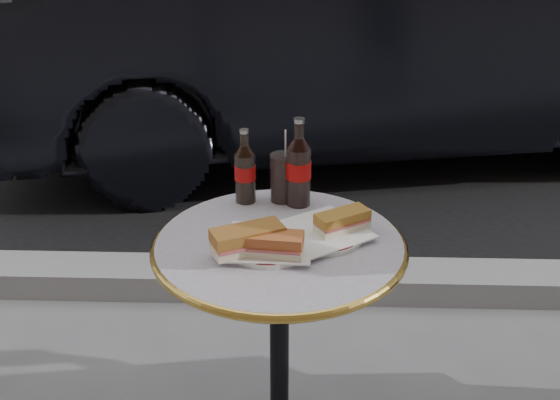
{
  "coord_description": "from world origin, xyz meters",
  "views": [
    {
      "loc": [
        0.05,
        -1.48,
        1.56
      ],
      "look_at": [
        0.0,
        0.05,
        0.82
      ],
      "focal_mm": 45.0,
      "sensor_mm": 36.0,
      "label": 1
    }
  ],
  "objects_px": {
    "cola_bottle_right": "(299,162)",
    "parked_car": "(370,31)",
    "plate_left": "(269,245)",
    "bistro_table": "(279,362)",
    "cola_glass": "(282,178)",
    "cola_bottle_left": "(245,166)",
    "plate_right": "(321,234)"
  },
  "relations": [
    {
      "from": "cola_bottle_right",
      "to": "parked_car",
      "type": "bearing_deg",
      "value": 80.5
    },
    {
      "from": "bistro_table",
      "to": "plate_left",
      "type": "bearing_deg",
      "value": -129.0
    },
    {
      "from": "plate_left",
      "to": "cola_bottle_right",
      "type": "distance_m",
      "value": 0.27
    },
    {
      "from": "cola_bottle_right",
      "to": "cola_glass",
      "type": "xyz_separation_m",
      "value": [
        -0.04,
        0.02,
        -0.05
      ]
    },
    {
      "from": "plate_right",
      "to": "cola_glass",
      "type": "height_order",
      "value": "cola_glass"
    },
    {
      "from": "plate_right",
      "to": "bistro_table",
      "type": "bearing_deg",
      "value": -162.37
    },
    {
      "from": "bistro_table",
      "to": "plate_left",
      "type": "xyz_separation_m",
      "value": [
        -0.02,
        -0.03,
        0.37
      ]
    },
    {
      "from": "parked_car",
      "to": "plate_right",
      "type": "bearing_deg",
      "value": 161.55
    },
    {
      "from": "cola_glass",
      "to": "parked_car",
      "type": "bearing_deg",
      "value": 79.35
    },
    {
      "from": "plate_left",
      "to": "parked_car",
      "type": "relative_size",
      "value": 0.05
    },
    {
      "from": "plate_left",
      "to": "cola_glass",
      "type": "xyz_separation_m",
      "value": [
        0.02,
        0.26,
        0.06
      ]
    },
    {
      "from": "cola_glass",
      "to": "parked_car",
      "type": "height_order",
      "value": "parked_car"
    },
    {
      "from": "cola_bottle_left",
      "to": "cola_glass",
      "type": "height_order",
      "value": "cola_bottle_left"
    },
    {
      "from": "plate_left",
      "to": "plate_right",
      "type": "bearing_deg",
      "value": 26.11
    },
    {
      "from": "cola_bottle_left",
      "to": "plate_left",
      "type": "bearing_deg",
      "value": -73.34
    },
    {
      "from": "bistro_table",
      "to": "cola_glass",
      "type": "xyz_separation_m",
      "value": [
        -0.0,
        0.23,
        0.43
      ]
    },
    {
      "from": "cola_glass",
      "to": "plate_left",
      "type": "bearing_deg",
      "value": -95.11
    },
    {
      "from": "plate_right",
      "to": "cola_bottle_right",
      "type": "height_order",
      "value": "cola_bottle_right"
    },
    {
      "from": "parked_car",
      "to": "cola_glass",
      "type": "bearing_deg",
      "value": 158.43
    },
    {
      "from": "bistro_table",
      "to": "cola_bottle_right",
      "type": "bearing_deg",
      "value": 78.24
    },
    {
      "from": "plate_right",
      "to": "cola_glass",
      "type": "bearing_deg",
      "value": 117.26
    },
    {
      "from": "cola_bottle_left",
      "to": "cola_glass",
      "type": "distance_m",
      "value": 0.11
    },
    {
      "from": "plate_left",
      "to": "cola_bottle_left",
      "type": "bearing_deg",
      "value": 106.66
    },
    {
      "from": "plate_left",
      "to": "plate_right",
      "type": "xyz_separation_m",
      "value": [
        0.13,
        0.06,
        0.0
      ]
    },
    {
      "from": "cola_glass",
      "to": "cola_bottle_right",
      "type": "bearing_deg",
      "value": -25.4
    },
    {
      "from": "cola_bottle_left",
      "to": "cola_glass",
      "type": "bearing_deg",
      "value": 4.91
    },
    {
      "from": "cola_bottle_right",
      "to": "plate_left",
      "type": "bearing_deg",
      "value": -105.72
    },
    {
      "from": "plate_right",
      "to": "cola_bottle_left",
      "type": "xyz_separation_m",
      "value": [
        -0.2,
        0.19,
        0.1
      ]
    },
    {
      "from": "bistro_table",
      "to": "cola_glass",
      "type": "bearing_deg",
      "value": 90.08
    },
    {
      "from": "plate_left",
      "to": "parked_car",
      "type": "height_order",
      "value": "parked_car"
    },
    {
      "from": "cola_glass",
      "to": "parked_car",
      "type": "relative_size",
      "value": 0.03
    },
    {
      "from": "bistro_table",
      "to": "plate_right",
      "type": "height_order",
      "value": "plate_right"
    }
  ]
}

